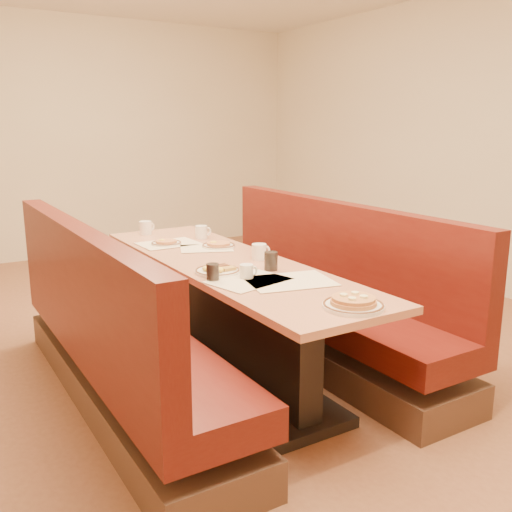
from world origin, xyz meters
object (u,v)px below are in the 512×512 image
coffee_mug_d (146,227)px  coffee_mug_a (260,251)px  diner_table (228,319)px  coffee_mug_c (202,232)px  booth_right (321,303)px  coffee_mug_b (247,271)px  booth_left (114,344)px  soda_tumbler_near (213,272)px  soda_tumbler_mid (271,261)px  eggs_plate (217,270)px  pancake_plate (353,303)px

coffee_mug_d → coffee_mug_a: bearing=-93.7°
diner_table → coffee_mug_c: coffee_mug_c is taller
booth_right → coffee_mug_b: booth_right is taller
booth_right → coffee_mug_c: booth_right is taller
booth_left → coffee_mug_a: (0.93, -0.06, 0.44)m
booth_left → coffee_mug_b: size_ratio=23.56×
booth_right → coffee_mug_a: booth_right is taller
booth_left → soda_tumbler_near: 0.72m
soda_tumbler_mid → diner_table: bearing=109.7°
booth_left → soda_tumbler_mid: (0.85, -0.32, 0.44)m
eggs_plate → coffee_mug_c: size_ratio=2.05×
eggs_plate → coffee_mug_d: size_ratio=1.96×
pancake_plate → soda_tumbler_near: 0.82m
coffee_mug_b → coffee_mug_d: bearing=91.6°
coffee_mug_b → coffee_mug_c: (0.29, 1.14, 0.01)m
diner_table → coffee_mug_a: bearing=-17.1°
coffee_mug_c → soda_tumbler_near: bearing=-111.8°
booth_right → soda_tumbler_near: bearing=-161.0°
coffee_mug_a → soda_tumbler_near: coffee_mug_a is taller
coffee_mug_d → soda_tumbler_near: bearing=-115.1°
pancake_plate → eggs_plate: 0.91m
eggs_plate → coffee_mug_d: bearing=86.7°
diner_table → coffee_mug_b: (-0.10, -0.41, 0.42)m
diner_table → soda_tumbler_near: size_ratio=26.42×
booth_left → eggs_plate: bearing=-21.6°
eggs_plate → booth_right: bearing=13.3°
coffee_mug_a → soda_tumbler_mid: size_ratio=1.20×
booth_right → diner_table: bearing=180.0°
coffee_mug_c → soda_tumbler_near: size_ratio=1.32×
pancake_plate → eggs_plate: size_ratio=1.11×
booth_right → coffee_mug_a: 0.70m
booth_left → pancake_plate: 1.41m
coffee_mug_c → soda_tumbler_mid: bearing=-92.5°
coffee_mug_d → soda_tumbler_near: coffee_mug_d is taller
booth_left → coffee_mug_c: bearing=38.6°
booth_left → soda_tumbler_near: (0.45, -0.35, 0.44)m
coffee_mug_b → coffee_mug_d: 1.51m
diner_table → booth_right: 0.73m
coffee_mug_c → soda_tumbler_mid: size_ratio=1.16×
coffee_mug_c → coffee_mug_d: (-0.29, 0.37, 0.00)m
coffee_mug_a → coffee_mug_b: size_ratio=1.22×
diner_table → pancake_plate: size_ratio=8.80×
diner_table → coffee_mug_b: coffee_mug_b is taller
booth_left → eggs_plate: size_ratio=9.77×
coffee_mug_c → coffee_mug_d: coffee_mug_d is taller
coffee_mug_a → coffee_mug_c: size_ratio=1.03×
coffee_mug_c → coffee_mug_d: 0.47m
coffee_mug_d → soda_tumbler_mid: size_ratio=1.22×
booth_left → soda_tumbler_mid: bearing=-20.5°
eggs_plate → coffee_mug_b: bearing=-67.1°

